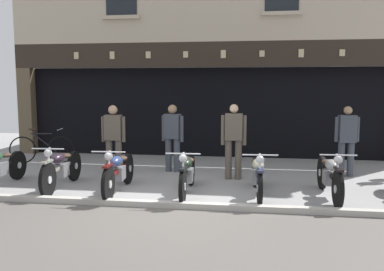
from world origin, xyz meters
The scene contains 13 objects.
ground centered at (0.00, -0.98, -0.04)m, with size 23.40×22.00×0.18m.
shop_facade centered at (0.00, 7.01, 1.71)m, with size 11.70×4.42×6.30m.
motorcycle_left centered at (-2.43, 1.07, 0.43)m, with size 0.62×2.02×0.93m.
motorcycle_center_left centered at (-1.18, 0.95, 0.42)m, with size 0.62×2.07×0.92m.
motorcycle_center centered at (0.17, 1.01, 0.42)m, with size 0.62×2.04×0.91m.
motorcycle_center_right centered at (1.51, 1.10, 0.41)m, with size 0.62×2.04×0.91m.
motorcycle_right centered at (2.83, 1.12, 0.43)m, with size 0.62×2.02×0.92m.
salesman_left centered at (-1.78, 2.40, 0.91)m, with size 0.56×0.26×1.63m.
shopkeeper_center centered at (-0.51, 3.04, 0.90)m, with size 0.55×0.29×1.63m.
salesman_right centered at (0.99, 2.43, 0.93)m, with size 0.56×0.25×1.67m.
assistant_far_right centered at (3.53, 3.08, 0.89)m, with size 0.55×0.27×1.62m.
advert_board_near centered at (-2.90, 5.40, 1.75)m, with size 0.73×0.03×0.95m.
leaning_bicycle centered at (-4.26, 3.68, 0.39)m, with size 1.75×0.50×0.96m.
Camera 1 is at (1.41, -6.73, 2.09)m, focal length 38.86 mm.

